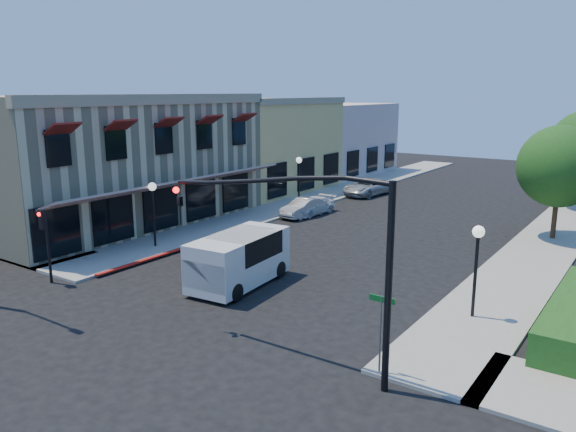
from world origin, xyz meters
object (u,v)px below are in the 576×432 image
Objects in this scene: lamppost_left_near at (153,198)px; lamppost_right_near at (477,248)px; street_tree_a at (560,166)px; lamppost_left_far at (299,169)px; signal_mast_arm at (321,240)px; white_van at (238,257)px; lamppost_right_far at (558,187)px; parked_car_c at (312,206)px; parked_car_d at (368,187)px; parked_car_a at (215,246)px; secondary_signal at (45,232)px; parked_car_b at (303,208)px; street_name_sign at (381,322)px.

lamppost_left_near is 17.00m from lamppost_right_near.
lamppost_left_near is (-17.30, -14.00, -1.46)m from street_tree_a.
lamppost_left_far is (-17.30, 0.00, -1.46)m from street_tree_a.
lamppost_left_near is (-14.36, 6.50, -1.35)m from signal_mast_arm.
street_tree_a is at bearing 58.58° from white_van.
signal_mast_arm is at bearing -96.70° from lamppost_right_far.
lamppost_right_far is at bearing 43.26° from lamppost_left_near.
parked_car_c is (-14.58, 12.00, -2.17)m from lamppost_right_near.
lamppost_left_near is 1.00× the size of lamppost_left_far.
parked_car_d is (-14.70, 20.62, -2.06)m from lamppost_right_near.
lamppost_right_far is 1.13× the size of parked_car_a.
lamppost_right_far is at bearing 90.00° from lamppost_right_near.
street_tree_a reaches higher than lamppost_left_near.
secondary_signal is 0.93× the size of lamppost_left_near.
parked_car_c is at bearing 122.82° from signal_mast_arm.
parked_car_d is at bearing 94.99° from parked_car_c.
parked_car_c is (-1.28, 11.30, 0.03)m from parked_car_a.
parked_car_c is (-11.93, 18.50, -3.52)m from signal_mast_arm.
secondary_signal is 0.93× the size of lamppost_left_far.
parked_car_b is at bearing 111.52° from white_van.
street_name_sign is 0.64× the size of parked_car_c.
lamppost_left_near is 12.43m from parked_car_c.
lamppost_right_near is at bearing -0.51° from parked_car_a.
white_van is (7.50, -2.04, -1.44)m from lamppost_left_near.
street_name_sign is 0.70× the size of lamppost_left_far.
lamppost_left_far is at bearing -173.29° from lamppost_right_far.
white_van is at bearing -15.18° from lamppost_left_near.
parked_car_d is (-13.70, 26.42, -1.02)m from street_name_sign.
parked_car_d is at bearing 70.85° from lamppost_left_far.
parked_car_b is 0.77× the size of parked_car_d.
parked_car_a is at bearing -135.63° from street_tree_a.
parked_car_b is at bearing -82.10° from parked_car_d.
parked_car_a is (3.70, -13.30, -2.20)m from lamppost_left_far.
lamppost_right_far is 0.73× the size of parked_car_d.
lamppost_right_far is 0.69× the size of white_van.
lamppost_right_far reaches higher than parked_car_b.
parked_car_d is (-1.40, 19.93, 0.14)m from parked_car_a.
secondary_signal reaches higher than parked_car_a.
parked_car_a is (-10.66, 7.20, -3.55)m from signal_mast_arm.
lamppost_left_far is 1.00× the size of lamppost_right_far.
lamppost_right_near reaches higher than parked_car_b.
street_tree_a is at bearing 50.79° from secondary_signal.
parked_car_b is 0.96× the size of parked_car_c.
lamppost_left_near is (-0.50, 6.59, 0.42)m from secondary_signal.
lamppost_right_far reaches higher than secondary_signal.
signal_mast_arm reaches higher than parked_car_d.
street_tree_a reaches higher than parked_car_a.
street_name_sign is at bearing -93.76° from street_tree_a.
parked_car_b is at bearing -161.14° from lamppost_right_far.
lamppost_right_far is (0.00, 16.00, 0.00)m from lamppost_right_near.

